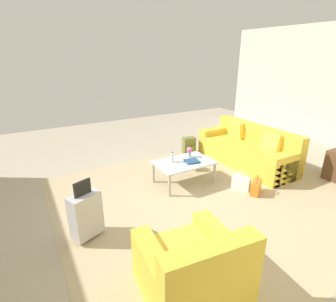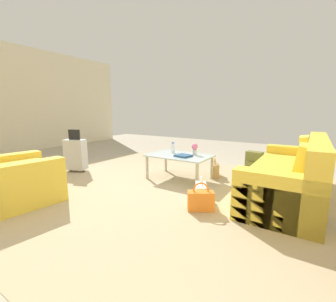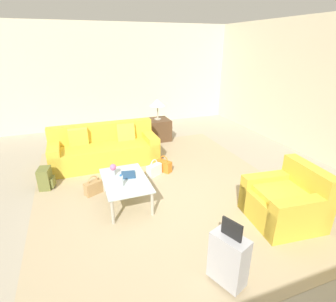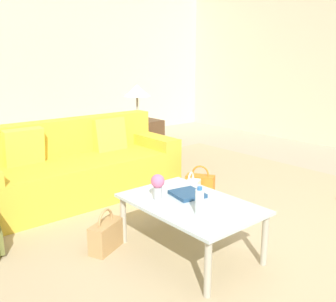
{
  "view_description": "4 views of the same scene",
  "coord_description": "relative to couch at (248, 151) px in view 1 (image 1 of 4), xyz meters",
  "views": [
    {
      "loc": [
        2.13,
        3.28,
        2.33
      ],
      "look_at": [
        0.18,
        -0.1,
        0.89
      ],
      "focal_mm": 28.0,
      "sensor_mm": 36.0,
      "label": 1
    },
    {
      "loc": [
        -2.36,
        2.89,
        1.21
      ],
      "look_at": [
        -0.5,
        0.04,
        0.6
      ],
      "focal_mm": 24.0,
      "sensor_mm": 36.0,
      "label": 2
    },
    {
      "loc": [
        3.4,
        -1.17,
        2.51
      ],
      "look_at": [
        -0.36,
        0.24,
        0.85
      ],
      "focal_mm": 28.0,
      "sensor_mm": 36.0,
      "label": 3
    },
    {
      "loc": [
        1.59,
        -2.4,
        1.54
      ],
      "look_at": [
        -0.87,
        -0.33,
        0.74
      ],
      "focal_mm": 40.0,
      "sensor_mm": 36.0,
      "label": 4
    }
  ],
  "objects": [
    {
      "name": "handbag_orange",
      "position": [
        0.92,
        1.09,
        -0.17
      ],
      "size": [
        0.35,
        0.29,
        0.36
      ],
      "color": "orange",
      "rests_on": "ground"
    },
    {
      "name": "water_bottle",
      "position": [
        1.99,
        -0.0,
        0.23
      ],
      "size": [
        0.06,
        0.06,
        0.2
      ],
      "color": "silver",
      "rests_on": "coffee_table"
    },
    {
      "name": "suitcase_silver",
      "position": [
        3.79,
        0.8,
        0.06
      ],
      "size": [
        0.45,
        0.35,
        0.85
      ],
      "color": "#B7B7BC",
      "rests_on": "ground"
    },
    {
      "name": "couch",
      "position": [
        0.0,
        0.0,
        0.0
      ],
      "size": [
        0.88,
        2.3,
        0.85
      ],
      "color": "gold",
      "rests_on": "ground"
    },
    {
      "name": "coffee_table_book",
      "position": [
        1.67,
        0.18,
        0.15
      ],
      "size": [
        0.29,
        0.27,
        0.03
      ],
      "primitive_type": "cube",
      "rotation": [
        0.0,
        0.0,
        -0.18
      ],
      "color": "navy",
      "rests_on": "coffee_table"
    },
    {
      "name": "area_rug",
      "position": [
        1.59,
        0.8,
        -0.29
      ],
      "size": [
        5.2,
        4.4,
        0.01
      ],
      "primitive_type": "cube",
      "color": "tan",
      "rests_on": "ground"
    },
    {
      "name": "handbag_white",
      "position": [
        1.02,
        0.84,
        -0.17
      ],
      "size": [
        0.28,
        0.35,
        0.36
      ],
      "color": "white",
      "rests_on": "ground"
    },
    {
      "name": "backpack_olive",
      "position": [
        0.79,
        -1.19,
        -0.11
      ],
      "size": [
        0.33,
        0.29,
        0.4
      ],
      "color": "olive",
      "rests_on": "ground"
    },
    {
      "name": "armchair",
      "position": [
        3.1,
        2.27,
        -0.0
      ],
      "size": [
        1.05,
        1.03,
        0.87
      ],
      "color": "gold",
      "rests_on": "ground"
    },
    {
      "name": "flower_vase",
      "position": [
        1.57,
        -0.05,
        0.26
      ],
      "size": [
        0.11,
        0.11,
        0.21
      ],
      "color": "#B2B7BC",
      "rests_on": "coffee_table"
    },
    {
      "name": "handbag_tan",
      "position": [
        1.31,
        -0.39,
        -0.17
      ],
      "size": [
        0.26,
        0.35,
        0.36
      ],
      "color": "tan",
      "rests_on": "ground"
    },
    {
      "name": "coffee_table",
      "position": [
        1.79,
        0.1,
        0.09
      ],
      "size": [
        1.09,
        0.71,
        0.44
      ],
      "color": "silver",
      "rests_on": "ground"
    },
    {
      "name": "ground_plane",
      "position": [
        2.19,
        0.6,
        -0.3
      ],
      "size": [
        12.0,
        12.0,
        0.0
      ],
      "primitive_type": "plane",
      "color": "#A89E89"
    }
  ]
}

